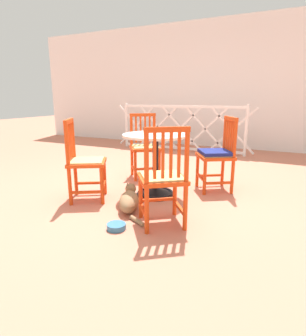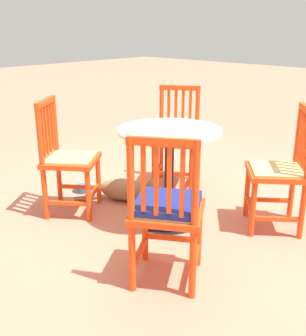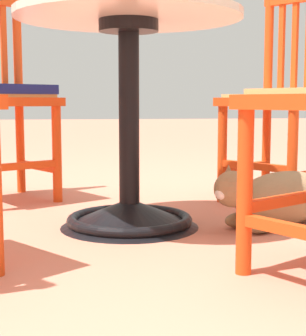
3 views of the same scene
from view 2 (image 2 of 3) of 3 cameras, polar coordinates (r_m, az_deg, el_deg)
The scene contains 8 objects.
ground_plane at distance 3.41m, azimuth 3.02°, elevation -6.07°, with size 24.00×24.00×0.00m, color #C6755B.
cafe_table at distance 3.16m, azimuth 2.19°, elevation -2.53°, with size 0.76×0.76×0.73m.
orange_chair_facing_out at distance 3.35m, azimuth -11.58°, elevation 1.07°, with size 0.56×0.56×0.91m.
orange_chair_at_corner at distance 2.38m, azimuth 1.91°, elevation -5.82°, with size 0.55×0.55×0.91m.
orange_chair_by_planter at distance 3.16m, azimuth 16.93°, elevation -0.53°, with size 0.56×0.56×0.91m.
orange_chair_near_fence at distance 3.88m, azimuth 3.21°, elevation 3.89°, with size 0.55×0.55×0.91m.
tabby_cat at distance 3.60m, azimuth -3.38°, elevation -3.03°, with size 0.52×0.60×0.23m.
pet_water_bowl at distance 3.87m, azimuth -9.49°, elevation -2.75°, with size 0.17×0.17×0.05m, color teal.
Camera 2 is at (2.37, 1.98, 1.45)m, focal length 44.73 mm.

